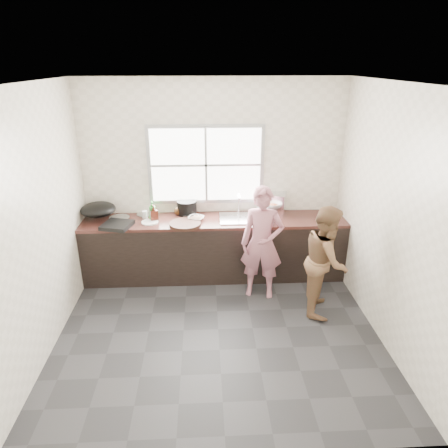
{
  "coord_description": "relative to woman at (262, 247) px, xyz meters",
  "views": [
    {
      "loc": [
        -0.13,
        -3.8,
        2.89
      ],
      "look_at": [
        0.1,
        0.65,
        1.05
      ],
      "focal_mm": 32.0,
      "sensor_mm": 36.0,
      "label": 1
    }
  ],
  "objects": [
    {
      "name": "floor",
      "position": [
        -0.59,
        -0.74,
        -0.7
      ],
      "size": [
        3.6,
        3.2,
        0.01
      ],
      "primitive_type": "cube",
      "color": "#2A2A2D",
      "rests_on": "ground"
    },
    {
      "name": "ceiling",
      "position": [
        -0.59,
        -0.74,
        2.01
      ],
      "size": [
        3.6,
        3.2,
        0.01
      ],
      "primitive_type": "cube",
      "color": "silver",
      "rests_on": "wall_back"
    },
    {
      "name": "wall_back",
      "position": [
        -0.59,
        0.87,
        0.66
      ],
      "size": [
        3.6,
        0.01,
        2.7
      ],
      "primitive_type": "cube",
      "color": "silver",
      "rests_on": "ground"
    },
    {
      "name": "wall_left",
      "position": [
        -2.39,
        -0.74,
        0.66
      ],
      "size": [
        0.01,
        3.2,
        2.7
      ],
      "primitive_type": "cube",
      "color": "beige",
      "rests_on": "ground"
    },
    {
      "name": "wall_right",
      "position": [
        1.22,
        -0.74,
        0.66
      ],
      "size": [
        0.01,
        3.2,
        2.7
      ],
      "primitive_type": "cube",
      "color": "beige",
      "rests_on": "ground"
    },
    {
      "name": "wall_front",
      "position": [
        -0.59,
        -2.34,
        0.66
      ],
      "size": [
        3.6,
        0.01,
        2.7
      ],
      "primitive_type": "cube",
      "color": "silver",
      "rests_on": "ground"
    },
    {
      "name": "cabinet",
      "position": [
        -0.59,
        0.55,
        -0.28
      ],
      "size": [
        3.6,
        0.62,
        0.82
      ],
      "primitive_type": "cube",
      "color": "black",
      "rests_on": "floor"
    },
    {
      "name": "countertop",
      "position": [
        -0.59,
        0.55,
        0.15
      ],
      "size": [
        3.6,
        0.64,
        0.04
      ],
      "primitive_type": "cube",
      "color": "#3D1E18",
      "rests_on": "cabinet"
    },
    {
      "name": "sink",
      "position": [
        -0.24,
        0.55,
        0.17
      ],
      "size": [
        0.55,
        0.45,
        0.02
      ],
      "primitive_type": "cube",
      "color": "silver",
      "rests_on": "countertop"
    },
    {
      "name": "faucet",
      "position": [
        -0.24,
        0.75,
        0.32
      ],
      "size": [
        0.02,
        0.02,
        0.3
      ],
      "primitive_type": "cylinder",
      "color": "silver",
      "rests_on": "countertop"
    },
    {
      "name": "window_frame",
      "position": [
        -0.69,
        0.85,
        0.86
      ],
      "size": [
        1.6,
        0.05,
        1.1
      ],
      "primitive_type": "cube",
      "color": "#9EA0A5",
      "rests_on": "wall_back"
    },
    {
      "name": "window_glazing",
      "position": [
        -0.69,
        0.83,
        0.86
      ],
      "size": [
        1.5,
        0.01,
        1.0
      ],
      "primitive_type": "cube",
      "color": "white",
      "rests_on": "window_frame"
    },
    {
      "name": "woman",
      "position": [
        0.0,
        0.0,
        0.0
      ],
      "size": [
        0.56,
        0.43,
        1.38
      ],
      "primitive_type": "imported",
      "rotation": [
        0.0,
        0.0,
        -0.21
      ],
      "color": "#B56C7B",
      "rests_on": "floor"
    },
    {
      "name": "person_side",
      "position": [
        0.71,
        -0.38,
        -0.01
      ],
      "size": [
        0.67,
        0.77,
        1.36
      ],
      "primitive_type": "imported",
      "rotation": [
        0.0,
        0.0,
        1.3
      ],
      "color": "brown",
      "rests_on": "floor"
    },
    {
      "name": "cutting_board",
      "position": [
        -0.98,
        0.34,
        0.19
      ],
      "size": [
        0.48,
        0.48,
        0.04
      ],
      "primitive_type": "cylinder",
      "rotation": [
        0.0,
        0.0,
        -0.16
      ],
      "color": "black",
      "rests_on": "countertop"
    },
    {
      "name": "cleaver",
      "position": [
        -0.91,
        0.62,
        0.21
      ],
      "size": [
        0.21,
        0.11,
        0.01
      ],
      "primitive_type": "cube",
      "rotation": [
        0.0,
        0.0,
        0.04
      ],
      "color": "silver",
      "rests_on": "cutting_board"
    },
    {
      "name": "bowl_mince",
      "position": [
        -0.84,
        0.53,
        0.2
      ],
      "size": [
        0.27,
        0.27,
        0.05
      ],
      "primitive_type": "imported",
      "rotation": [
        0.0,
        0.0,
        -0.4
      ],
      "color": "silver",
      "rests_on": "countertop"
    },
    {
      "name": "bowl_crabs",
      "position": [
        0.09,
        0.34,
        0.2
      ],
      "size": [
        0.24,
        0.24,
        0.06
      ],
      "primitive_type": "imported",
      "rotation": [
        0.0,
        0.0,
        0.23
      ],
      "color": "silver",
      "rests_on": "countertop"
    },
    {
      "name": "bowl_held",
      "position": [
        0.01,
        0.52,
        0.2
      ],
      "size": [
        0.25,
        0.25,
        0.06
      ],
      "primitive_type": "imported",
      "rotation": [
        0.0,
        0.0,
        -0.39
      ],
      "color": "silver",
      "rests_on": "countertop"
    },
    {
      "name": "black_pot",
      "position": [
        -0.97,
        0.77,
        0.27
      ],
      "size": [
        0.32,
        0.32,
        0.2
      ],
      "primitive_type": "cylinder",
      "rotation": [
        0.0,
        0.0,
        0.17
      ],
      "color": "black",
      "rests_on": "countertop"
    },
    {
      "name": "plate_food",
      "position": [
        -1.46,
        0.47,
        0.18
      ],
      "size": [
        0.29,
        0.29,
        0.02
      ],
      "primitive_type": "cylinder",
      "rotation": [
        0.0,
        0.0,
        0.38
      ],
      "color": "white",
      "rests_on": "countertop"
    },
    {
      "name": "bottle_green",
      "position": [
        -1.43,
        0.59,
        0.3
      ],
      "size": [
        0.12,
        0.12,
        0.26
      ],
      "primitive_type": "imported",
      "rotation": [
        0.0,
        0.0,
        0.2
      ],
      "color": "green",
      "rests_on": "countertop"
    },
    {
      "name": "bottle_brown_tall",
      "position": [
        -1.41,
        0.55,
        0.27
      ],
      "size": [
        0.12,
        0.12,
        0.21
      ],
      "primitive_type": "imported",
      "rotation": [
        0.0,
        0.0,
        0.31
      ],
      "color": "#461B11",
      "rests_on": "countertop"
    },
    {
      "name": "bottle_brown_short",
      "position": [
        -1.08,
        0.75,
        0.25
      ],
      "size": [
        0.13,
        0.13,
        0.15
      ],
      "primitive_type": "imported",
      "rotation": [
        0.0,
        0.0,
        0.08
      ],
      "color": "#3E250F",
      "rests_on": "countertop"
    },
    {
      "name": "glass_jar",
      "position": [
        -1.55,
        0.65,
        0.22
      ],
      "size": [
        0.09,
        0.09,
        0.1
      ],
      "primitive_type": "cylinder",
      "rotation": [
        0.0,
        0.0,
        -0.41
      ],
      "color": "silver",
      "rests_on": "countertop"
    },
    {
      "name": "burner",
      "position": [
        -1.87,
        0.34,
        0.2
      ],
      "size": [
        0.43,
        0.43,
        0.05
      ],
      "primitive_type": "cube",
      "rotation": [
        0.0,
        0.0,
        -0.27
      ],
      "color": "black",
      "rests_on": "countertop"
    },
    {
      "name": "wok",
      "position": [
        -2.16,
        0.62,
        0.32
      ],
      "size": [
        0.61,
        0.61,
        0.18
      ],
      "primitive_type": "ellipsoid",
      "rotation": [
        0.0,
        0.0,
        0.39
      ],
      "color": "black",
      "rests_on": "burner"
    },
    {
      "name": "dish_rack",
      "position": [
        0.24,
        0.78,
        0.31
      ],
      "size": [
        0.45,
        0.38,
        0.29
      ],
      "primitive_type": "cube",
      "rotation": [
        0.0,
        0.0,
        -0.32
      ],
      "color": "silver",
      "rests_on": "countertop"
    },
    {
      "name": "pot_lid_left",
      "position": [
        -1.9,
        0.66,
        0.18
      ],
      "size": [
        0.36,
        0.36,
        0.01
      ],
      "primitive_type": "cylinder",
      "rotation": [
        0.0,
        0.0,
        -0.35
      ],
      "color": "#A7AAAE",
      "rests_on": "countertop"
    },
    {
      "name": "pot_lid_right",
      "position": [
        -1.56,
        0.78,
        0.18
      ],
      "size": [
        0.31,
        0.31,
        0.01
      ],
      "primitive_type": "cylinder",
      "rotation": [
        0.0,
        0.0,
        0.42
      ],
      "color": "#AFB3B6",
      "rests_on": "countertop"
    }
  ]
}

